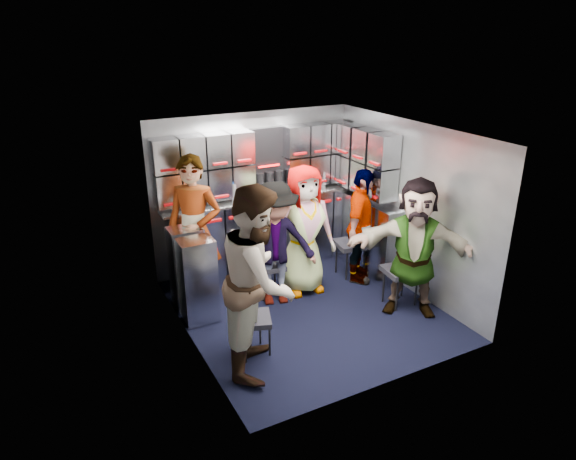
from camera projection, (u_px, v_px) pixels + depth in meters
name	position (u px, v px, depth m)	size (l,w,h in m)	color
floor	(308.00, 310.00, 6.06)	(3.00, 3.00, 0.00)	black
wall_back	(254.00, 191.00, 6.90)	(2.80, 0.04, 2.10)	gray
wall_left	(186.00, 251.00, 5.06)	(0.04, 3.00, 2.10)	gray
wall_right	(408.00, 208.00, 6.27)	(0.04, 3.00, 2.10)	gray
ceiling	(310.00, 132.00, 5.27)	(2.80, 3.00, 0.02)	silver
cart_bank_back	(261.00, 234.00, 6.93)	(2.68, 0.38, 0.99)	#A8ACB8
cart_bank_left	(193.00, 274.00, 5.82)	(0.38, 0.76, 0.99)	#A8ACB8
counter	(260.00, 198.00, 6.74)	(2.68, 0.42, 0.03)	#AFB1B6
locker_bank_back	(257.00, 161.00, 6.61)	(2.68, 0.28, 0.82)	#A8ACB8
locker_bank_right	(367.00, 161.00, 6.61)	(0.28, 1.00, 0.82)	#A8ACB8
right_cabinet	(367.00, 235.00, 6.90)	(0.28, 1.20, 1.00)	#A8ACB8
coffee_niche	(268.00, 160.00, 6.74)	(0.46, 0.16, 0.84)	black
red_latch_strip	(267.00, 212.00, 6.62)	(2.60, 0.02, 0.03)	#960609
jump_seat_near_left	(252.00, 321.00, 5.12)	(0.46, 0.44, 0.43)	black
jump_seat_mid_left	(269.00, 267.00, 6.25)	(0.41, 0.39, 0.43)	black
jump_seat_center	(296.00, 256.00, 6.54)	(0.43, 0.42, 0.43)	black
jump_seat_mid_right	(351.00, 246.00, 6.77)	(0.45, 0.43, 0.47)	black
jump_seat_near_right	(401.00, 273.00, 6.04)	(0.44, 0.42, 0.47)	black
attendant_standing	(195.00, 231.00, 5.95)	(0.65, 0.43, 1.80)	black
attendant_arc_a	(259.00, 280.00, 4.77)	(0.90, 0.70, 1.84)	black
attendant_arc_b	(275.00, 244.00, 5.96)	(0.97, 0.56, 1.51)	black
attendant_arc_c	(304.00, 230.00, 6.23)	(0.79, 0.51, 1.62)	black
attendant_arc_d	(361.00, 227.00, 6.50)	(0.88, 0.37, 1.50)	black
attendant_arc_e	(414.00, 248.00, 5.75)	(1.49, 0.48, 1.61)	black
bottle_left	(196.00, 197.00, 6.26)	(0.06, 0.06, 0.28)	white
bottle_mid	(234.00, 193.00, 6.48)	(0.07, 0.07, 0.24)	white
bottle_right	(323.00, 180.00, 7.05)	(0.07, 0.07, 0.23)	white
cup_left	(193.00, 205.00, 6.27)	(0.08, 0.08, 0.09)	beige
cup_right	(317.00, 185.00, 7.02)	(0.09, 0.09, 0.10)	beige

